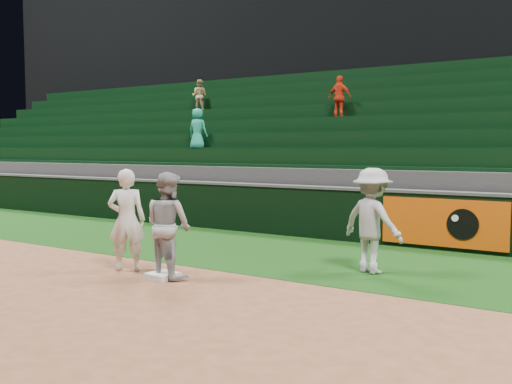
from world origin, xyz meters
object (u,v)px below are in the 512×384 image
at_px(base_coach, 372,221).
at_px(baserunner, 168,225).
at_px(first_base, 163,276).
at_px(first_baseman, 127,220).

bearing_deg(base_coach, baserunner, 55.08).
bearing_deg(first_base, base_coach, 39.76).
relative_size(first_base, baserunner, 0.25).
xyz_separation_m(first_base, base_coach, (2.74, 2.28, 0.86)).
xyz_separation_m(first_baseman, base_coach, (3.70, 2.14, 0.01)).
relative_size(first_base, first_baseman, 0.25).
height_order(first_base, baserunner, baserunner).
relative_size(first_baseman, baserunner, 1.02).
relative_size(first_baseman, base_coach, 0.99).
bearing_deg(baserunner, first_base, 91.25).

